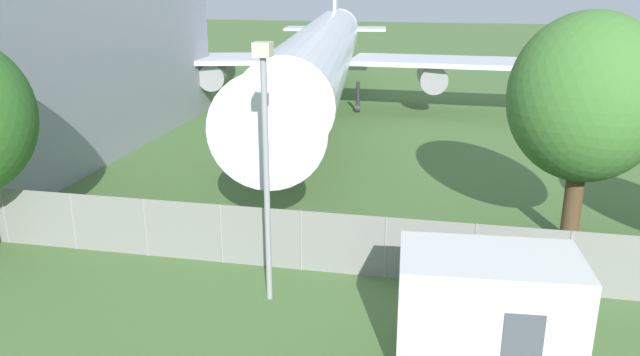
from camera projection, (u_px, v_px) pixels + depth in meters
perimeter_fence at (301, 241)px, 18.81m from camera, size 56.07×0.07×1.93m
airplane at (321, 55)px, 39.09m from camera, size 33.64×41.65×11.67m
portable_cabin at (487, 310)px, 14.17m from camera, size 4.16×2.60×2.69m
tree_near_hangar at (587, 98)px, 19.56m from camera, size 4.89×4.89×7.64m
light_mast at (266, 148)px, 16.08m from camera, size 0.44×0.44×7.04m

